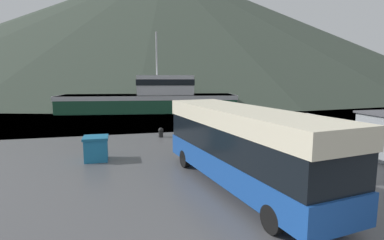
# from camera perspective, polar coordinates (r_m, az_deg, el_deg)

# --- Properties ---
(water_surface) EXTENTS (240.00, 240.00, 0.00)m
(water_surface) POSITION_cam_1_polar(r_m,az_deg,el_deg) (144.95, -12.33, 6.31)
(water_surface) COLOR slate
(water_surface) RESTS_ON ground
(hill_backdrop) EXTENTS (232.47, 232.47, 56.99)m
(hill_backdrop) POSITION_cam_1_polar(r_m,az_deg,el_deg) (155.71, -5.06, 17.12)
(hill_backdrop) COLOR #333D33
(hill_backdrop) RESTS_ON ground
(tour_bus) EXTENTS (4.12, 10.69, 3.41)m
(tour_bus) POSITION_cam_1_polar(r_m,az_deg,el_deg) (12.86, 9.40, -4.51)
(tour_bus) COLOR #194799
(tour_bus) RESTS_ON ground
(delivery_van) EXTENTS (2.04, 6.10, 2.62)m
(delivery_van) POSITION_cam_1_polar(r_m,az_deg,el_deg) (17.03, 21.30, -3.66)
(delivery_van) COLOR silver
(delivery_van) RESTS_ON ground
(fishing_boat) EXTENTS (23.60, 8.49, 10.43)m
(fishing_boat) POSITION_cam_1_polar(r_m,az_deg,el_deg) (40.36, -7.63, 4.12)
(fishing_boat) COLOR #1E5138
(fishing_boat) RESTS_ON water_surface
(storage_bin) EXTENTS (1.37, 1.42, 1.38)m
(storage_bin) POSITION_cam_1_polar(r_m,az_deg,el_deg) (17.87, -17.80, -5.14)
(storage_bin) COLOR teal
(storage_bin) RESTS_ON ground
(small_boat) EXTENTS (6.19, 3.78, 0.73)m
(small_boat) POSITION_cam_1_polar(r_m,az_deg,el_deg) (49.88, 11.83, 3.16)
(small_boat) COLOR maroon
(small_boat) RESTS_ON water_surface
(mooring_bollard) EXTENTS (0.41, 0.41, 0.75)m
(mooring_bollard) POSITION_cam_1_polar(r_m,az_deg,el_deg) (23.59, -5.95, -2.30)
(mooring_bollard) COLOR black
(mooring_bollard) RESTS_ON ground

